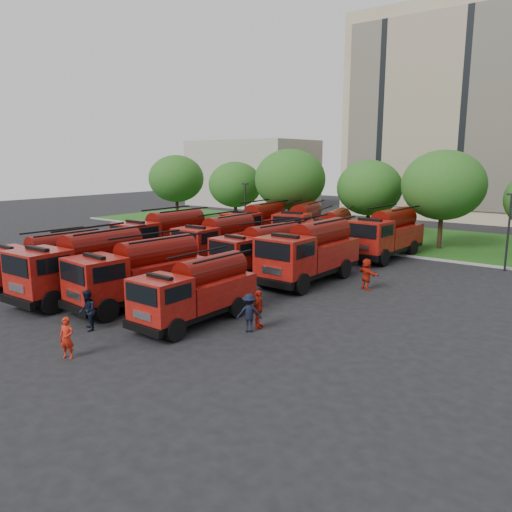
{
  "coord_description": "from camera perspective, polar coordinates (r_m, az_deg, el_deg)",
  "views": [
    {
      "loc": [
        18.52,
        -18.37,
        7.33
      ],
      "look_at": [
        1.39,
        3.97,
        1.8
      ],
      "focal_mm": 35.0,
      "sensor_mm": 36.0,
      "label": 1
    }
  ],
  "objects": [
    {
      "name": "fire_truck_6",
      "position": [
        31.3,
        0.64,
        0.6
      ],
      "size": [
        3.1,
        7.26,
        3.21
      ],
      "rotation": [
        0.0,
        0.0,
        -0.09
      ],
      "color": "black",
      "rests_on": "ground"
    },
    {
      "name": "fire_truck_5",
      "position": [
        35.22,
        -4.25,
        1.84
      ],
      "size": [
        2.91,
        7.39,
        3.32
      ],
      "rotation": [
        0.0,
        0.0,
        0.04
      ],
      "color": "black",
      "rests_on": "ground"
    },
    {
      "name": "fire_truck_8",
      "position": [
        42.66,
        0.2,
        3.64
      ],
      "size": [
        3.5,
        8.01,
        3.54
      ],
      "rotation": [
        0.0,
        0.0,
        0.11
      ],
      "color": "black",
      "rests_on": "ground"
    },
    {
      "name": "side_building",
      "position": [
        79.05,
        -0.4,
        9.43
      ],
      "size": [
        18.0,
        12.0,
        10.0
      ],
      "primitive_type": "cube",
      "color": "#9E998C",
      "rests_on": "ground"
    },
    {
      "name": "fire_truck_7",
      "position": [
        30.06,
        6.19,
        0.46
      ],
      "size": [
        2.98,
        7.93,
        3.59
      ],
      "rotation": [
        0.0,
        0.0,
        -0.01
      ],
      "color": "black",
      "rests_on": "ground"
    },
    {
      "name": "fire_truck_2",
      "position": [
        25.79,
        -13.19,
        -1.87
      ],
      "size": [
        3.16,
        7.47,
        3.31
      ],
      "rotation": [
        0.0,
        0.0,
        -0.09
      ],
      "color": "black",
      "rests_on": "ground"
    },
    {
      "name": "fire_truck_10",
      "position": [
        39.44,
        8.71,
        2.73
      ],
      "size": [
        4.23,
        7.66,
        3.31
      ],
      "rotation": [
        0.0,
        0.0,
        0.25
      ],
      "color": "black",
      "rests_on": "ground"
    },
    {
      "name": "firefighter_5",
      "position": [
        29.08,
        12.45,
        -3.76
      ],
      "size": [
        1.81,
        1.44,
        1.8
      ],
      "primitive_type": "imported",
      "rotation": [
        0.0,
        0.0,
        2.63
      ],
      "color": "#B11D0D",
      "rests_on": "ground"
    },
    {
      "name": "tree_0",
      "position": [
        58.68,
        -9.1,
        8.72
      ],
      "size": [
        6.3,
        6.3,
        7.7
      ],
      "color": "#382314",
      "rests_on": "ground"
    },
    {
      "name": "fire_truck_0",
      "position": [
        31.42,
        -22.89,
        -0.45
      ],
      "size": [
        2.64,
        6.69,
        3.0
      ],
      "rotation": [
        0.0,
        0.0,
        -0.04
      ],
      "color": "black",
      "rests_on": "ground"
    },
    {
      "name": "fire_truck_9",
      "position": [
        42.54,
        5.21,
        3.57
      ],
      "size": [
        4.58,
        8.19,
        3.54
      ],
      "rotation": [
        0.0,
        0.0,
        0.26
      ],
      "color": "black",
      "rests_on": "ground"
    },
    {
      "name": "lamp_post_0",
      "position": [
        45.81,
        -1.24,
        5.56
      ],
      "size": [
        0.6,
        0.25,
        5.11
      ],
      "color": "black",
      "rests_on": "ground"
    },
    {
      "name": "fire_truck_4",
      "position": [
        36.99,
        -10.45,
        2.3
      ],
      "size": [
        2.92,
        7.81,
        3.54
      ],
      "rotation": [
        0.0,
        0.0,
        0.01
      ],
      "color": "black",
      "rests_on": "ground"
    },
    {
      "name": "lamp_post_1",
      "position": [
        36.43,
        26.92,
        2.92
      ],
      "size": [
        0.6,
        0.25,
        5.11
      ],
      "color": "black",
      "rests_on": "ground"
    },
    {
      "name": "tree_1",
      "position": [
        53.95,
        -2.38,
        8.15
      ],
      "size": [
        5.71,
        5.71,
        6.98
      ],
      "color": "#382314",
      "rests_on": "ground"
    },
    {
      "name": "firefighter_0",
      "position": [
        20.25,
        -20.65,
        -10.86
      ],
      "size": [
        0.7,
        0.63,
        1.59
      ],
      "primitive_type": "imported",
      "rotation": [
        0.0,
        0.0,
        0.45
      ],
      "color": "#B11D0D",
      "rests_on": "ground"
    },
    {
      "name": "firefighter_1",
      "position": [
        23.02,
        -18.57,
        -8.06
      ],
      "size": [
        0.99,
        0.87,
        1.79
      ],
      "primitive_type": "imported",
      "rotation": [
        0.0,
        0.0,
        -0.57
      ],
      "color": "black",
      "rests_on": "ground"
    },
    {
      "name": "curb",
      "position": [
        41.37,
        10.27,
        0.83
      ],
      "size": [
        70.0,
        0.3,
        0.14
      ],
      "primitive_type": "cube",
      "color": "gray",
      "rests_on": "ground"
    },
    {
      "name": "firefighter_4",
      "position": [
        32.06,
        -14.51,
        -2.47
      ],
      "size": [
        0.87,
        0.71,
        1.54
      ],
      "primitive_type": "imported",
      "rotation": [
        0.0,
        0.0,
        2.82
      ],
      "color": "black",
      "rests_on": "ground"
    },
    {
      "name": "firefighter_3",
      "position": [
        21.71,
        -0.79,
        -8.62
      ],
      "size": [
        1.18,
        1.14,
        1.68
      ],
      "primitive_type": "imported",
      "rotation": [
        0.0,
        0.0,
        3.87
      ],
      "color": "black",
      "rests_on": "ground"
    },
    {
      "name": "tree_2",
      "position": [
        47.92,
        3.9,
        8.73
      ],
      "size": [
        6.72,
        6.72,
        8.22
      ],
      "color": "#382314",
      "rests_on": "ground"
    },
    {
      "name": "fire_truck_1",
      "position": [
        27.98,
        -19.05,
        -1.0
      ],
      "size": [
        3.01,
        7.75,
        3.49
      ],
      "rotation": [
        0.0,
        0.0,
        0.03
      ],
      "color": "black",
      "rests_on": "ground"
    },
    {
      "name": "fire_truck_11",
      "position": [
        38.3,
        14.64,
        2.47
      ],
      "size": [
        3.22,
        8.04,
        3.6
      ],
      "rotation": [
        0.0,
        0.0,
        -0.05
      ],
      "color": "black",
      "rests_on": "ground"
    },
    {
      "name": "tree_3",
      "position": [
        46.72,
        12.84,
        7.59
      ],
      "size": [
        5.88,
        5.88,
        7.19
      ],
      "color": "#382314",
      "rests_on": "ground"
    },
    {
      "name": "apartment_building",
      "position": [
        68.53,
        24.24,
        14.5
      ],
      "size": [
        30.0,
        14.18,
        25.0
      ],
      "color": "#B9AB8A",
      "rests_on": "ground"
    },
    {
      "name": "fire_truck_3",
      "position": [
        22.68,
        -6.84,
        -3.96
      ],
      "size": [
        2.37,
        6.41,
        2.91
      ],
      "rotation": [
        0.0,
        0.0,
        0.0
      ],
      "color": "black",
      "rests_on": "ground"
    },
    {
      "name": "tree_4",
      "position": [
        42.8,
        20.62,
        7.59
      ],
      "size": [
        6.55,
        6.55,
        8.01
      ],
      "color": "#382314",
      "rests_on": "ground"
    },
    {
      "name": "firefighter_2",
      "position": [
        22.19,
        0.25,
        -8.18
      ],
      "size": [
        0.81,
        1.12,
        1.71
      ],
      "primitive_type": "imported",
      "rotation": [
        0.0,
        0.0,
        1.84
      ],
      "color": "#B11D0D",
      "rests_on": "ground"
    },
    {
      "name": "lawn",
      "position": [
        48.63,
        14.67,
        2.15
      ],
      "size": [
        70.0,
        16.0,
        0.12
      ],
      "primitive_type": "cube",
      "color": "#154312",
      "rests_on": "ground"
    },
    {
      "name": "ground",
      "position": [
        27.1,
        -7.48,
        -4.68
      ],
      "size": [
        140.0,
        140.0,
        0.0
      ],
      "primitive_type": "plane",
      "color": "black",
      "rests_on": "ground"
    }
  ]
}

